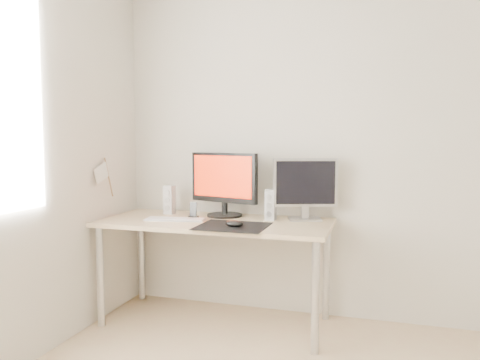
{
  "coord_description": "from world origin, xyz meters",
  "views": [
    {
      "loc": [
        0.17,
        -1.65,
        1.29
      ],
      "look_at": [
        -0.78,
        1.47,
        1.01
      ],
      "focal_mm": 35.0,
      "sensor_mm": 36.0,
      "label": 1
    }
  ],
  "objects_px": {
    "mouse": "(234,224)",
    "main_monitor": "(224,182)",
    "keyboard": "(175,219)",
    "desk": "(215,232)",
    "phone_dock": "(193,213)",
    "second_monitor": "(305,186)",
    "speaker_right": "(271,205)",
    "speaker_left": "(169,200)"
  },
  "relations": [
    {
      "from": "main_monitor",
      "to": "keyboard",
      "type": "xyz_separation_m",
      "value": [
        -0.27,
        -0.26,
        -0.25
      ]
    },
    {
      "from": "keyboard",
      "to": "phone_dock",
      "type": "distance_m",
      "value": 0.16
    },
    {
      "from": "mouse",
      "to": "desk",
      "type": "distance_m",
      "value": 0.31
    },
    {
      "from": "phone_dock",
      "to": "speaker_right",
      "type": "bearing_deg",
      "value": 8.12
    },
    {
      "from": "mouse",
      "to": "phone_dock",
      "type": "height_order",
      "value": "phone_dock"
    },
    {
      "from": "keyboard",
      "to": "speaker_right",
      "type": "bearing_deg",
      "value": 18.18
    },
    {
      "from": "phone_dock",
      "to": "keyboard",
      "type": "bearing_deg",
      "value": -122.38
    },
    {
      "from": "speaker_left",
      "to": "desk",
      "type": "bearing_deg",
      "value": -22.43
    },
    {
      "from": "main_monitor",
      "to": "speaker_left",
      "type": "bearing_deg",
      "value": -179.61
    },
    {
      "from": "speaker_right",
      "to": "mouse",
      "type": "bearing_deg",
      "value": -115.5
    },
    {
      "from": "second_monitor",
      "to": "keyboard",
      "type": "relative_size",
      "value": 1.02
    },
    {
      "from": "main_monitor",
      "to": "speaker_right",
      "type": "xyz_separation_m",
      "value": [
        0.36,
        -0.05,
        -0.15
      ]
    },
    {
      "from": "main_monitor",
      "to": "second_monitor",
      "type": "relative_size",
      "value": 1.23
    },
    {
      "from": "keyboard",
      "to": "phone_dock",
      "type": "xyz_separation_m",
      "value": [
        0.08,
        0.13,
        0.03
      ]
    },
    {
      "from": "mouse",
      "to": "speaker_right",
      "type": "relative_size",
      "value": 0.56
    },
    {
      "from": "mouse",
      "to": "main_monitor",
      "type": "xyz_separation_m",
      "value": [
        -0.2,
        0.39,
        0.23
      ]
    },
    {
      "from": "mouse",
      "to": "main_monitor",
      "type": "height_order",
      "value": "main_monitor"
    },
    {
      "from": "main_monitor",
      "to": "second_monitor",
      "type": "xyz_separation_m",
      "value": [
        0.59,
        0.02,
        -0.01
      ]
    },
    {
      "from": "main_monitor",
      "to": "speaker_left",
      "type": "height_order",
      "value": "main_monitor"
    },
    {
      "from": "speaker_left",
      "to": "main_monitor",
      "type": "bearing_deg",
      "value": 0.39
    },
    {
      "from": "desk",
      "to": "phone_dock",
      "type": "xyz_separation_m",
      "value": [
        -0.19,
        0.05,
        0.11
      ]
    },
    {
      "from": "speaker_left",
      "to": "phone_dock",
      "type": "distance_m",
      "value": 0.29
    },
    {
      "from": "mouse",
      "to": "speaker_right",
      "type": "height_order",
      "value": "speaker_right"
    },
    {
      "from": "desk",
      "to": "second_monitor",
      "type": "distance_m",
      "value": 0.7
    },
    {
      "from": "second_monitor",
      "to": "speaker_left",
      "type": "height_order",
      "value": "second_monitor"
    },
    {
      "from": "mouse",
      "to": "speaker_right",
      "type": "xyz_separation_m",
      "value": [
        0.16,
        0.34,
        0.08
      ]
    },
    {
      "from": "second_monitor",
      "to": "speaker_right",
      "type": "distance_m",
      "value": 0.27
    },
    {
      "from": "desk",
      "to": "phone_dock",
      "type": "distance_m",
      "value": 0.23
    },
    {
      "from": "speaker_right",
      "to": "phone_dock",
      "type": "distance_m",
      "value": 0.56
    },
    {
      "from": "second_monitor",
      "to": "speaker_right",
      "type": "bearing_deg",
      "value": -163.17
    },
    {
      "from": "mouse",
      "to": "keyboard",
      "type": "xyz_separation_m",
      "value": [
        -0.47,
        0.13,
        -0.02
      ]
    },
    {
      "from": "second_monitor",
      "to": "speaker_left",
      "type": "bearing_deg",
      "value": -178.72
    },
    {
      "from": "speaker_right",
      "to": "keyboard",
      "type": "distance_m",
      "value": 0.67
    },
    {
      "from": "desk",
      "to": "main_monitor",
      "type": "relative_size",
      "value": 2.96
    },
    {
      "from": "desk",
      "to": "keyboard",
      "type": "xyz_separation_m",
      "value": [
        -0.27,
        -0.08,
        0.09
      ]
    },
    {
      "from": "main_monitor",
      "to": "keyboard",
      "type": "relative_size",
      "value": 1.25
    },
    {
      "from": "mouse",
      "to": "desk",
      "type": "bearing_deg",
      "value": 134.8
    },
    {
      "from": "second_monitor",
      "to": "phone_dock",
      "type": "relative_size",
      "value": 3.84
    },
    {
      "from": "mouse",
      "to": "keyboard",
      "type": "bearing_deg",
      "value": 164.71
    },
    {
      "from": "main_monitor",
      "to": "speaker_left",
      "type": "distance_m",
      "value": 0.46
    },
    {
      "from": "desk",
      "to": "speaker_right",
      "type": "height_order",
      "value": "speaker_right"
    },
    {
      "from": "desk",
      "to": "speaker_left",
      "type": "bearing_deg",
      "value": 157.57
    }
  ]
}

